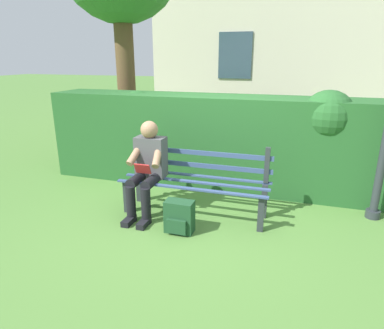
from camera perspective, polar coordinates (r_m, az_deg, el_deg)
ground at (r=4.38m, az=0.39°, el=-8.45°), size 60.00×60.00×0.00m
park_bench at (r=4.27m, az=0.70°, el=-2.72°), size 1.88×0.53×0.90m
person_seated at (r=4.25m, az=-7.61°, el=-0.26°), size 0.44×0.73×1.19m
hedge_backdrop at (r=5.19m, az=4.25°, el=4.41°), size 5.25×0.85×1.53m
backpack at (r=3.90m, az=-2.17°, el=-8.91°), size 0.33×0.26×0.38m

